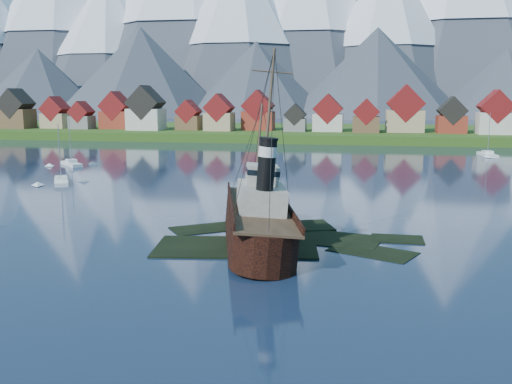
% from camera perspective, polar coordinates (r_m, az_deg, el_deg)
% --- Properties ---
extents(ground, '(1400.00, 1400.00, 0.00)m').
position_cam_1_polar(ground, '(65.49, 0.95, -5.26)').
color(ground, '#16243D').
rests_on(ground, ground).
extents(shoal, '(31.71, 21.24, 1.14)m').
position_cam_1_polar(shoal, '(67.38, 2.75, -5.14)').
color(shoal, black).
rests_on(shoal, ground).
extents(shore_bank, '(600.00, 80.00, 3.20)m').
position_cam_1_polar(shore_bank, '(233.23, 7.90, 5.56)').
color(shore_bank, '#244313').
rests_on(shore_bank, ground).
extents(seawall, '(600.00, 2.50, 2.00)m').
position_cam_1_polar(seawall, '(195.39, 7.38, 4.75)').
color(seawall, '#3F3D38').
rests_on(seawall, ground).
extents(town, '(250.96, 16.69, 17.30)m').
position_cam_1_polar(town, '(219.07, -1.03, 7.73)').
color(town, maroon).
rests_on(town, ground).
extents(mountains, '(965.00, 340.00, 205.00)m').
position_cam_1_polar(mountains, '(548.53, 9.62, 17.28)').
color(mountains, '#2D333D').
rests_on(mountains, ground).
extents(tugboat_wreck, '(6.71, 28.92, 22.91)m').
position_cam_1_polar(tugboat_wreck, '(65.97, 0.22, -2.57)').
color(tugboat_wreck, black).
rests_on(tugboat_wreck, ground).
extents(sailboat_a, '(6.94, 9.69, 11.92)m').
position_cam_1_polar(sailboat_a, '(115.40, -18.89, 0.94)').
color(sailboat_a, white).
rests_on(sailboat_a, ground).
extents(sailboat_c, '(8.55, 8.38, 12.34)m').
position_cam_1_polar(sailboat_c, '(143.65, -17.97, 2.65)').
color(sailboat_c, white).
rests_on(sailboat_c, ground).
extents(sailboat_e, '(3.91, 10.88, 12.34)m').
position_cam_1_polar(sailboat_e, '(169.73, 22.14, 3.44)').
color(sailboat_e, white).
rests_on(sailboat_e, ground).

